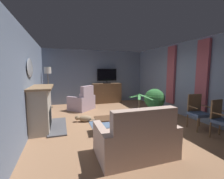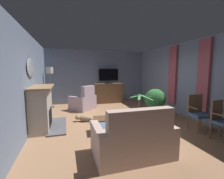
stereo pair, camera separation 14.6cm
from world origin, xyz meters
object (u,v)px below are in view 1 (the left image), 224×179
(television, at_px, (107,76))
(cat, at_px, (84,118))
(sofa_floral, at_px, (137,140))
(tv_remote, at_px, (116,116))
(fireplace, at_px, (42,109))
(potted_plant_small_fern_corner, at_px, (154,100))
(armchair_angled_to_table, at_px, (82,102))
(folded_newspaper, at_px, (120,118))
(side_chair_tucked_against_wall, at_px, (221,118))
(floor_lamp, at_px, (48,75))
(coffee_table, at_px, (113,119))
(wall_mirror_oval, at_px, (30,68))
(side_chair_mid_row, at_px, (198,111))
(potted_plant_tall_palm_by_window, at_px, (139,114))
(tv_cabinet, at_px, (107,93))

(television, distance_m, cat, 3.42)
(television, xyz_separation_m, sofa_floral, (-0.90, -5.17, -1.11))
(tv_remote, bearing_deg, fireplace, -55.76)
(fireplace, distance_m, potted_plant_small_fern_corner, 3.75)
(armchair_angled_to_table, bearing_deg, cat, -95.94)
(folded_newspaper, height_order, potted_plant_small_fern_corner, potted_plant_small_fern_corner)
(television, height_order, side_chair_tucked_against_wall, television)
(television, bearing_deg, floor_lamp, -175.34)
(floor_lamp, bearing_deg, coffee_table, -61.88)
(fireplace, relative_size, tv_remote, 9.34)
(wall_mirror_oval, bearing_deg, side_chair_mid_row, -17.13)
(folded_newspaper, bearing_deg, fireplace, 174.52)
(television, bearing_deg, tv_remote, -102.56)
(wall_mirror_oval, relative_size, cat, 1.16)
(armchair_angled_to_table, xyz_separation_m, potted_plant_small_fern_corner, (2.32, -2.02, 0.31))
(tv_remote, bearing_deg, wall_mirror_oval, -53.62)
(side_chair_tucked_against_wall, height_order, potted_plant_tall_palm_by_window, side_chair_tucked_against_wall)
(wall_mirror_oval, xyz_separation_m, cat, (1.50, 0.23, -1.68))
(sofa_floral, relative_size, side_chair_mid_row, 1.53)
(television, height_order, side_chair_mid_row, television)
(television, bearing_deg, armchair_angled_to_table, -144.04)
(armchair_angled_to_table, distance_m, side_chair_mid_row, 4.45)
(potted_plant_tall_palm_by_window, bearing_deg, fireplace, 174.58)
(fireplace, height_order, armchair_angled_to_table, fireplace)
(sofa_floral, height_order, potted_plant_small_fern_corner, potted_plant_small_fern_corner)
(coffee_table, bearing_deg, folded_newspaper, -28.59)
(fireplace, height_order, coffee_table, fireplace)
(floor_lamp, bearing_deg, television, 4.66)
(tv_cabinet, relative_size, potted_plant_small_fern_corner, 1.43)
(television, height_order, cat, television)
(wall_mirror_oval, bearing_deg, tv_cabinet, 44.00)
(tv_cabinet, height_order, side_chair_mid_row, tv_cabinet)
(television, bearing_deg, sofa_floral, -99.83)
(television, distance_m, sofa_floral, 5.36)
(tv_cabinet, bearing_deg, tv_remote, -102.39)
(side_chair_tucked_against_wall, distance_m, potted_plant_small_fern_corner, 2.12)
(fireplace, distance_m, cat, 1.36)
(tv_remote, relative_size, sofa_floral, 0.11)
(fireplace, relative_size, armchair_angled_to_table, 1.26)
(side_chair_mid_row, distance_m, potted_plant_small_fern_corner, 1.45)
(coffee_table, height_order, potted_plant_tall_palm_by_window, potted_plant_tall_palm_by_window)
(tv_remote, relative_size, armchair_angled_to_table, 0.14)
(tv_cabinet, bearing_deg, floor_lamp, -174.28)
(wall_mirror_oval, xyz_separation_m, side_chair_mid_row, (4.61, -1.42, -1.26))
(coffee_table, distance_m, potted_plant_small_fern_corner, 2.00)
(side_chair_mid_row, bearing_deg, armchair_angled_to_table, 131.51)
(folded_newspaper, bearing_deg, potted_plant_small_fern_corner, 46.57)
(floor_lamp, bearing_deg, potted_plant_tall_palm_by_window, -44.60)
(potted_plant_small_fern_corner, bearing_deg, coffee_table, -157.67)
(potted_plant_small_fern_corner, bearing_deg, folded_newspaper, -152.71)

